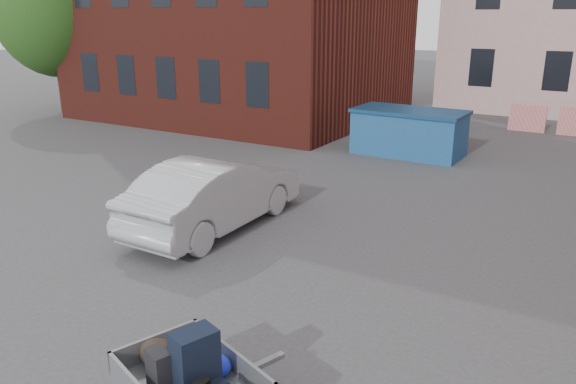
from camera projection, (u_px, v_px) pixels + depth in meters
The scene contains 5 objects.
ground at pixel (245, 261), 10.12m from camera, with size 120.00×120.00×0.00m, color #38383A.
far_building at pixel (184, 17), 36.63m from camera, with size 6.00×6.00×8.00m, color maroon.
trailer at pixel (189, 381), 5.87m from camera, with size 1.88×1.98×1.20m.
dumpster at pixel (409, 132), 17.53m from camera, with size 3.45×1.85×1.42m.
silver_car at pixel (215, 193), 11.55m from camera, with size 1.54×4.42×1.46m, color #A5A8AC.
Camera 1 is at (5.38, -7.57, 4.28)m, focal length 35.00 mm.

